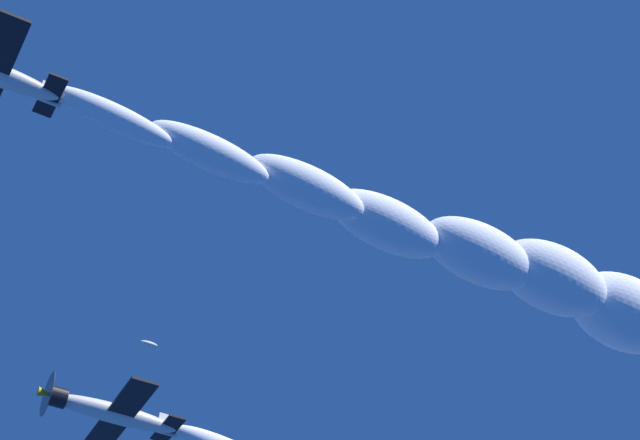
% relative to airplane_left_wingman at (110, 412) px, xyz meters
% --- Properties ---
extents(airplane_left_wingman, '(8.18, 8.00, 3.72)m').
position_rel_airplane_left_wingman_xyz_m(airplane_left_wingman, '(0.00, 0.00, 0.00)').
color(airplane_left_wingman, silver).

